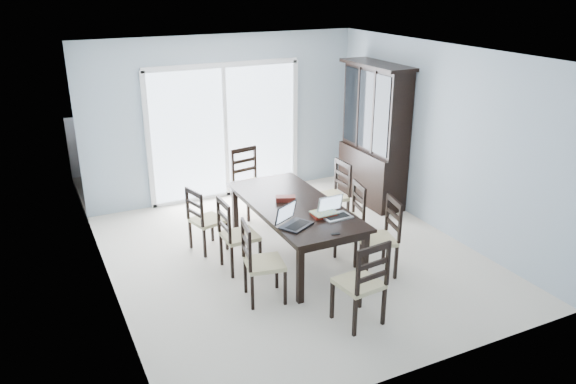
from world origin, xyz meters
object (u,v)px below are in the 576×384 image
china_hutch (374,136)px  hot_tub (169,153)px  chair_right_mid (351,210)px  laptop_dark (296,221)px  chair_left_mid (232,228)px  cell_phone (335,234)px  chair_right_near (384,229)px  chair_left_far (202,213)px  chair_left_near (256,254)px  game_box (286,199)px  laptop_silver (337,213)px  chair_right_far (336,187)px  chair_end_far (248,174)px  dining_table (294,209)px  chair_end_near (365,275)px

china_hutch → hot_tub: bearing=139.8°
chair_right_mid → laptop_dark: size_ratio=2.42×
chair_left_mid → laptop_dark: 0.87m
cell_phone → chair_right_near: bearing=26.0°
chair_right_mid → chair_left_far: bearing=76.6°
chair_right_mid → laptop_dark: (-1.05, -0.50, 0.25)m
chair_left_near → chair_left_far: bearing=-163.1°
chair_right_near → laptop_dark: 1.12m
chair_left_near → game_box: (0.77, 0.86, 0.21)m
chair_right_mid → game_box: size_ratio=4.29×
laptop_dark → laptop_silver: (0.54, 0.02, -0.00)m
chair_left_mid → chair_right_far: (1.82, 0.63, 0.01)m
china_hutch → chair_end_far: size_ratio=1.88×
cell_phone → chair_left_near: bearing=176.3°
dining_table → cell_phone: (0.01, -1.00, 0.08)m
hot_tub → china_hutch: bearing=-40.2°
dining_table → chair_right_mid: 0.79m
laptop_silver → laptop_dark: bearing=179.2°
laptop_silver → cell_phone: bearing=-124.5°
chair_end_far → chair_end_near: bearing=78.6°
chair_right_far → game_box: chair_right_far is taller
chair_right_mid → dining_table: bearing=92.1°
chair_left_far → cell_phone: bearing=16.1°
chair_left_near → chair_left_mid: (0.01, 0.76, -0.00)m
chair_left_near → chair_end_near: 1.24m
chair_left_mid → china_hutch: bearing=112.5°
chair_left_far → game_box: size_ratio=4.12×
laptop_silver → chair_right_far: bearing=56.7°
chair_left_near → laptop_dark: chair_left_near is taller
chair_right_far → laptop_dark: (-1.28, -1.28, 0.23)m
dining_table → chair_end_far: bearing=88.5°
chair_end_near → game_box: (-0.02, 1.81, 0.19)m
chair_left_far → laptop_dark: (0.72, -1.30, 0.27)m
chair_left_mid → laptop_silver: chair_left_mid is taller
chair_left_near → chair_right_near: chair_right_near is taller
chair_left_far → dining_table: bearing=40.7°
dining_table → cell_phone: 1.00m
dining_table → chair_left_far: size_ratio=2.16×
dining_table → chair_end_near: 1.69m
chair_left_mid → chair_right_mid: (1.59, -0.15, -0.01)m
chair_end_far → hot_tub: bearing=-79.2°
dining_table → chair_right_mid: size_ratio=2.07×
dining_table → chair_end_near: (-0.03, -1.69, -0.08)m
laptop_dark → game_box: (0.22, 0.75, -0.03)m
laptop_dark → game_box: laptop_dark is taller
chair_end_near → laptop_dark: size_ratio=2.56×
chair_right_near → chair_right_mid: 0.71m
chair_end_near → chair_right_far: bearing=59.6°
hot_tub → game_box: bearing=-79.6°
chair_end_near → chair_left_far: bearing=105.7°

